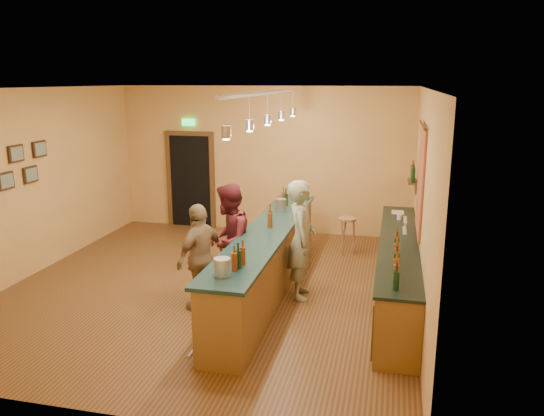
% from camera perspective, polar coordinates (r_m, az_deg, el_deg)
% --- Properties ---
extents(floor, '(7.00, 7.00, 0.00)m').
position_cam_1_polar(floor, '(8.90, -6.47, -8.40)').
color(floor, '#552E18').
rests_on(floor, ground).
extents(ceiling, '(6.50, 7.00, 0.02)m').
position_cam_1_polar(ceiling, '(8.25, -7.08, 12.66)').
color(ceiling, silver).
rests_on(ceiling, wall_back).
extents(wall_back, '(6.50, 0.02, 3.20)m').
position_cam_1_polar(wall_back, '(11.73, -0.99, 5.18)').
color(wall_back, tan).
rests_on(wall_back, floor).
extents(wall_front, '(6.50, 0.02, 3.20)m').
position_cam_1_polar(wall_front, '(5.39, -19.43, -5.86)').
color(wall_front, tan).
rests_on(wall_front, floor).
extents(wall_left, '(0.02, 7.00, 3.20)m').
position_cam_1_polar(wall_left, '(10.00, -24.60, 2.45)').
color(wall_left, tan).
rests_on(wall_left, floor).
extents(wall_right, '(0.02, 7.00, 3.20)m').
position_cam_1_polar(wall_right, '(7.96, 15.85, 0.58)').
color(wall_right, tan).
rests_on(wall_right, floor).
extents(doorway, '(1.15, 0.09, 2.48)m').
position_cam_1_polar(doorway, '(12.31, -8.72, 3.19)').
color(doorway, black).
rests_on(doorway, wall_back).
extents(tapestry, '(0.03, 1.40, 1.60)m').
position_cam_1_polar(tapestry, '(8.30, 15.71, 2.88)').
color(tapestry, maroon).
rests_on(tapestry, wall_right).
extents(bottle_shelf, '(0.17, 0.55, 0.54)m').
position_cam_1_polar(bottle_shelf, '(9.81, 14.95, 3.43)').
color(bottle_shelf, '#493115').
rests_on(bottle_shelf, wall_right).
extents(back_counter, '(0.60, 4.55, 1.27)m').
position_cam_1_polar(back_counter, '(8.43, 13.39, -6.43)').
color(back_counter, brown).
rests_on(back_counter, floor).
extents(tasting_bar, '(0.74, 5.10, 1.38)m').
position_cam_1_polar(tasting_bar, '(8.43, -0.48, -5.19)').
color(tasting_bar, brown).
rests_on(tasting_bar, floor).
extents(pendant_track, '(0.11, 4.60, 0.50)m').
position_cam_1_polar(pendant_track, '(7.99, -0.50, 11.17)').
color(pendant_track, silver).
rests_on(pendant_track, ceiling).
extents(bartender, '(0.54, 0.74, 1.86)m').
position_cam_1_polar(bartender, '(8.18, 3.20, -3.41)').
color(bartender, gray).
rests_on(bartender, floor).
extents(customer_a, '(0.71, 0.90, 1.80)m').
position_cam_1_polar(customer_a, '(8.22, -4.67, -3.57)').
color(customer_a, '#59191E').
rests_on(customer_a, floor).
extents(customer_b, '(0.71, 1.01, 1.60)m').
position_cam_1_polar(customer_b, '(7.87, -7.68, -5.23)').
color(customer_b, '#997A51').
rests_on(customer_b, floor).
extents(bar_stool, '(0.35, 0.35, 0.73)m').
position_cam_1_polar(bar_stool, '(10.36, 8.08, -1.85)').
color(bar_stool, olive).
rests_on(bar_stool, floor).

